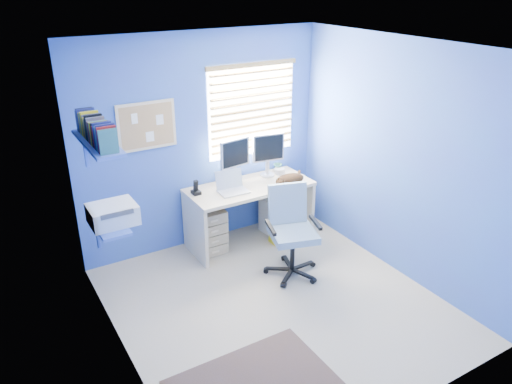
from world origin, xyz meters
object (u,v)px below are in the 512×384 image
tower_pc (275,218)px  office_chair (291,242)px  desk (250,214)px  cat (290,180)px  laptop (233,183)px

tower_pc → office_chair: office_chair is taller
tower_pc → office_chair: bearing=-115.9°
desk → tower_pc: desk is taller
desk → cat: bearing=-27.7°
laptop → cat: laptop is taller
laptop → cat: bearing=-9.5°
desk → laptop: size_ratio=4.53×
desk → cat: (0.42, -0.22, 0.44)m
cat → tower_pc: cat is taller
office_chair → cat: bearing=57.8°
office_chair → tower_pc: bearing=68.9°
desk → laptop: laptop is taller
laptop → cat: (0.68, -0.15, -0.04)m
laptop → desk: bearing=18.5°
desk → cat: size_ratio=3.94×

